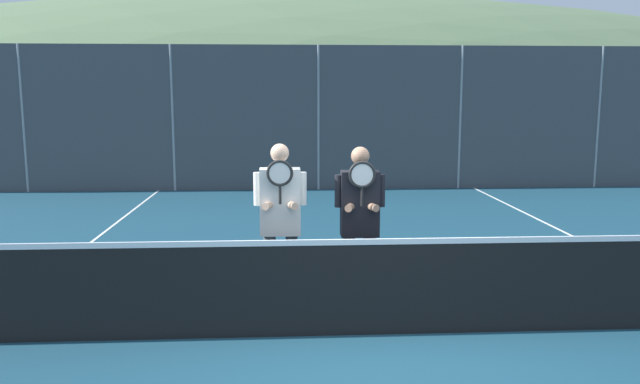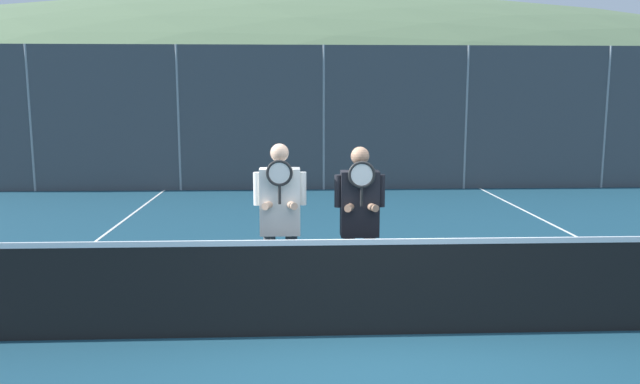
# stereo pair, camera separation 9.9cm
# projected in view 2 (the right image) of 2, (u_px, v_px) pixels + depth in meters

# --- Properties ---
(ground_plane) EXTENTS (120.00, 120.00, 0.00)m
(ground_plane) POSITION_uv_depth(u_px,v_px,m) (371.00, 335.00, 6.23)
(ground_plane) COLOR navy
(hill_distant) EXTENTS (117.47, 65.26, 22.84)m
(hill_distant) POSITION_uv_depth(u_px,v_px,m) (300.00, 118.00, 64.16)
(hill_distant) COLOR #5B7551
(hill_distant) RESTS_ON ground_plane
(clubhouse_building) EXTENTS (21.84, 5.50, 3.51)m
(clubhouse_building) POSITION_uv_depth(u_px,v_px,m) (352.00, 111.00, 22.80)
(clubhouse_building) COLOR #9EA3A8
(clubhouse_building) RESTS_ON ground_plane
(fence_back) EXTENTS (21.64, 0.06, 3.59)m
(fence_back) POSITION_uv_depth(u_px,v_px,m) (324.00, 118.00, 15.54)
(fence_back) COLOR gray
(fence_back) RESTS_ON ground_plane
(tennis_net) EXTENTS (10.79, 0.09, 1.08)m
(tennis_net) POSITION_uv_depth(u_px,v_px,m) (372.00, 286.00, 6.15)
(tennis_net) COLOR gray
(tennis_net) RESTS_ON ground_plane
(court_line_left_sideline) EXTENTS (0.05, 16.00, 0.01)m
(court_line_left_sideline) POSITION_uv_depth(u_px,v_px,m) (70.00, 260.00, 9.02)
(court_line_left_sideline) COLOR white
(court_line_left_sideline) RESTS_ON ground_plane
(court_line_right_sideline) EXTENTS (0.05, 16.00, 0.01)m
(court_line_right_sideline) POSITION_uv_depth(u_px,v_px,m) (612.00, 254.00, 9.36)
(court_line_right_sideline) COLOR white
(court_line_right_sideline) RESTS_ON ground_plane
(player_leftmost) EXTENTS (0.56, 0.34, 1.87)m
(player_leftmost) POSITION_uv_depth(u_px,v_px,m) (280.00, 217.00, 6.63)
(player_leftmost) COLOR #56565B
(player_leftmost) RESTS_ON ground_plane
(player_center_left) EXTENTS (0.54, 0.34, 1.84)m
(player_center_left) POSITION_uv_depth(u_px,v_px,m) (360.00, 219.00, 6.63)
(player_center_left) COLOR #232838
(player_center_left) RESTS_ON ground_plane
(car_far_left) EXTENTS (4.44, 2.06, 1.88)m
(car_far_left) POSITION_uv_depth(u_px,v_px,m) (111.00, 147.00, 17.26)
(car_far_left) COLOR slate
(car_far_left) RESTS_ON ground_plane
(car_left_of_center) EXTENTS (4.05, 2.02, 1.90)m
(car_left_of_center) POSITION_uv_depth(u_px,v_px,m) (293.00, 145.00, 17.82)
(car_left_of_center) COLOR silver
(car_left_of_center) RESTS_ON ground_plane
(car_center) EXTENTS (4.17, 2.00, 1.75)m
(car_center) POSITION_uv_depth(u_px,v_px,m) (463.00, 147.00, 17.97)
(car_center) COLOR maroon
(car_center) RESTS_ON ground_plane
(car_right_of_center) EXTENTS (4.78, 2.01, 1.73)m
(car_right_of_center) POSITION_uv_depth(u_px,v_px,m) (640.00, 146.00, 18.27)
(car_right_of_center) COLOR maroon
(car_right_of_center) RESTS_ON ground_plane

